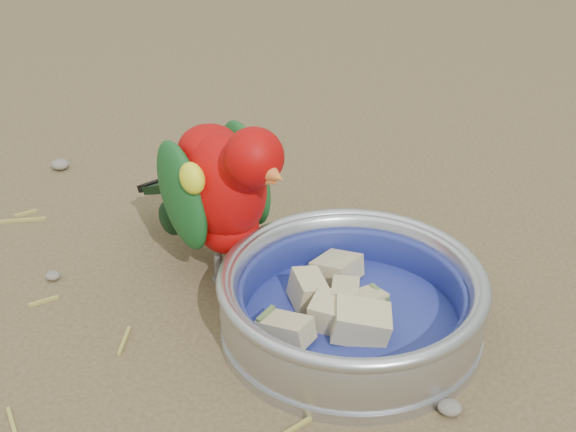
# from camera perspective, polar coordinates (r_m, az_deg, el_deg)

# --- Properties ---
(ground) EXTENTS (60.00, 60.00, 0.00)m
(ground) POSITION_cam_1_polar(r_m,az_deg,el_deg) (0.69, -4.19, -10.01)
(ground) COLOR brown
(food_bowl) EXTENTS (0.23, 0.23, 0.02)m
(food_bowl) POSITION_cam_1_polar(r_m,az_deg,el_deg) (0.71, 4.47, -7.73)
(food_bowl) COLOR #B2B2BA
(food_bowl) RESTS_ON ground
(bowl_wall) EXTENTS (0.23, 0.23, 0.04)m
(bowl_wall) POSITION_cam_1_polar(r_m,az_deg,el_deg) (0.69, 4.57, -5.77)
(bowl_wall) COLOR #B2B2BA
(bowl_wall) RESTS_ON food_bowl
(fruit_wedges) EXTENTS (0.14, 0.14, 0.03)m
(fruit_wedges) POSITION_cam_1_polar(r_m,az_deg,el_deg) (0.70, 4.55, -6.24)
(fruit_wedges) COLOR tan
(fruit_wedges) RESTS_ON food_bowl
(lory_parrot) EXTENTS (0.21, 0.21, 0.16)m
(lory_parrot) POSITION_cam_1_polar(r_m,az_deg,el_deg) (0.75, -4.63, 1.18)
(lory_parrot) COLOR #A90505
(lory_parrot) RESTS_ON ground
(ground_debris) EXTENTS (0.90, 0.80, 0.01)m
(ground_debris) POSITION_cam_1_polar(r_m,az_deg,el_deg) (0.75, -4.66, -5.81)
(ground_debris) COLOR #9D8F3F
(ground_debris) RESTS_ON ground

